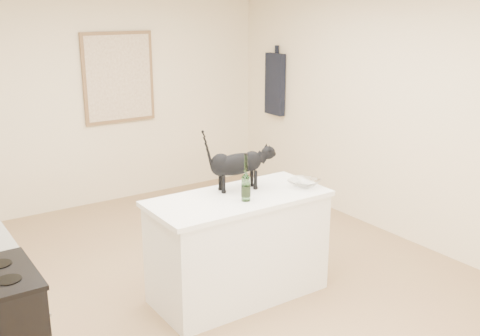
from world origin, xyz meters
name	(u,v)px	position (x,y,z in m)	size (l,w,h in m)	color
floor	(216,288)	(0.00, 0.00, 0.00)	(5.50, 5.50, 0.00)	#90734C
wall_back	(96,100)	(0.00, 2.75, 1.30)	(4.50, 4.50, 0.00)	beige
wall_right	(400,116)	(2.25, 0.00, 1.30)	(5.50, 5.50, 0.00)	beige
island_base	(238,249)	(0.10, -0.20, 0.43)	(1.44, 0.67, 0.86)	white
island_top	(238,198)	(0.10, -0.20, 0.88)	(1.50, 0.70, 0.04)	white
artwork_frame	(119,78)	(0.30, 2.72, 1.55)	(0.90, 0.03, 1.10)	brown
artwork_canvas	(119,78)	(0.30, 2.70, 1.55)	(0.82, 0.00, 1.02)	beige
hanging_garment	(275,84)	(2.19, 2.05, 1.40)	(0.08, 0.34, 0.80)	black
black_cat	(237,167)	(0.18, -0.05, 1.10)	(0.57, 0.17, 0.40)	black
wine_bottle	(246,180)	(0.09, -0.33, 1.07)	(0.07, 0.07, 0.35)	#215221
glass_bowl	(304,183)	(0.71, -0.31, 0.93)	(0.26, 0.26, 0.06)	white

